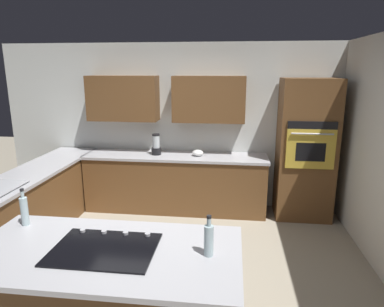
{
  "coord_description": "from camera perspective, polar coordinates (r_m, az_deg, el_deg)",
  "views": [
    {
      "loc": [
        -0.78,
        3.35,
        2.2
      ],
      "look_at": [
        -0.23,
        -1.14,
        1.08
      ],
      "focal_mm": 31.96,
      "sensor_mm": 36.0,
      "label": 1
    }
  ],
  "objects": [
    {
      "name": "countertop_side",
      "position": [
        4.87,
        -25.68,
        -3.21
      ],
      "size": [
        0.64,
        2.94,
        0.04
      ],
      "primitive_type": "cube",
      "color": "#B2B2B7",
      "rests_on": "lower_cabinets_side"
    },
    {
      "name": "blender",
      "position": [
        5.33,
        -6.0,
        1.3
      ],
      "size": [
        0.15,
        0.15,
        0.33
      ],
      "color": "black",
      "rests_on": "countertop_back"
    },
    {
      "name": "lower_cabinets_back",
      "position": [
        5.44,
        -2.73,
        -5.05
      ],
      "size": [
        2.8,
        0.6,
        0.86
      ],
      "primitive_type": "cube",
      "color": "brown",
      "rests_on": "ground"
    },
    {
      "name": "lower_cabinets_side",
      "position": [
        5.01,
        -25.14,
        -8.14
      ],
      "size": [
        0.6,
        2.9,
        0.86
      ],
      "primitive_type": "cube",
      "color": "brown",
      "rests_on": "ground"
    },
    {
      "name": "second_bottle",
      "position": [
        2.5,
        2.81,
        -14.11
      ],
      "size": [
        0.07,
        0.07,
        0.31
      ],
      "color": "silver",
      "rests_on": "island_top"
    },
    {
      "name": "wall_oven",
      "position": [
        5.31,
        18.42,
        0.59
      ],
      "size": [
        0.8,
        0.66,
        2.08
      ],
      "color": "brown",
      "rests_on": "ground"
    },
    {
      "name": "wall_back",
      "position": [
        5.52,
        -1.96,
        5.73
      ],
      "size": [
        6.0,
        0.44,
        2.6
      ],
      "color": "silver",
      "rests_on": "ground"
    },
    {
      "name": "ground_plane",
      "position": [
        4.08,
        -5.44,
        -18.73
      ],
      "size": [
        14.0,
        14.0,
        0.0
      ],
      "primitive_type": "plane",
      "color": "#9E937F"
    },
    {
      "name": "cooktop",
      "position": [
        2.7,
        -14.38,
        -15.11
      ],
      "size": [
        0.76,
        0.56,
        0.03
      ],
      "color": "black",
      "rests_on": "island_top"
    },
    {
      "name": "island_base",
      "position": [
        2.96,
        -13.82,
        -23.3
      ],
      "size": [
        1.94,
        0.93,
        0.86
      ],
      "primitive_type": "cube",
      "color": "brown",
      "rests_on": "ground"
    },
    {
      "name": "countertop_back",
      "position": [
        5.31,
        -2.78,
        -0.46
      ],
      "size": [
        2.84,
        0.64,
        0.04
      ],
      "primitive_type": "cube",
      "color": "#B2B2B7",
      "rests_on": "lower_cabinets_back"
    },
    {
      "name": "oil_bottle",
      "position": [
        3.26,
        -26.19,
        -8.5
      ],
      "size": [
        0.06,
        0.06,
        0.33
      ],
      "color": "silver",
      "rests_on": "island_top"
    },
    {
      "name": "island_top",
      "position": [
        2.71,
        -14.39,
        -15.67
      ],
      "size": [
        2.02,
        1.01,
        0.04
      ],
      "primitive_type": "cube",
      "color": "#B2B2B7",
      "rests_on": "island_base"
    },
    {
      "name": "mixing_bowl",
      "position": [
        5.24,
        0.97,
        0.11
      ],
      "size": [
        0.17,
        0.17,
        0.09
      ],
      "primitive_type": "ellipsoid",
      "color": "white",
      "rests_on": "countertop_back"
    }
  ]
}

